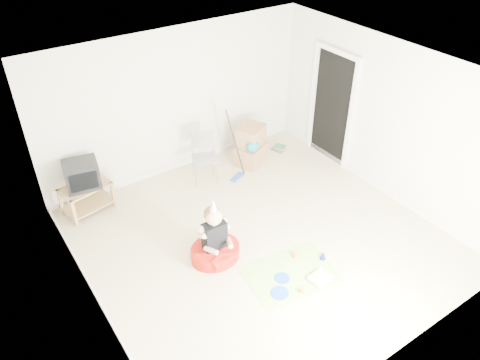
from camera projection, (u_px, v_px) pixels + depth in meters
ground at (260, 239)px, 7.14m from camera, size 5.00×5.00×0.00m
doorway_recess at (332, 108)px, 8.51m from camera, size 0.02×0.90×2.05m
tv_stand at (87, 196)px, 7.56m from camera, size 0.85×0.62×0.48m
crt_tv at (82, 175)px, 7.32m from camera, size 0.59×0.52×0.45m
folding_chair at (205, 159)px, 8.18m from camera, size 0.53×0.52×0.91m
cardboard_boxes at (251, 146)px, 8.72m from camera, size 0.71×0.66×0.73m
floor_mop at (237, 166)px, 8.33m from camera, size 0.32×0.39×1.23m
book_pile at (279, 148)px, 9.26m from camera, size 0.25×0.29×0.11m
seated_woman at (215, 246)px, 6.68m from camera, size 0.75×0.75×1.05m
party_mat at (291, 274)px, 6.53m from camera, size 1.36×1.07×0.01m
birthday_cake at (320, 279)px, 6.41m from camera, size 0.30×0.25×0.14m
blue_plate_near at (282, 278)px, 6.45m from camera, size 0.26×0.26×0.01m
blue_plate_far at (280, 293)px, 6.23m from camera, size 0.29×0.29×0.01m
orange_cup_near at (295, 255)px, 6.78m from camera, size 0.10×0.10×0.08m
orange_cup_far at (302, 290)px, 6.23m from camera, size 0.08×0.08×0.07m
blue_party_hat at (323, 255)px, 6.74m from camera, size 0.12×0.12×0.14m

